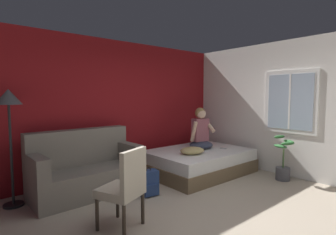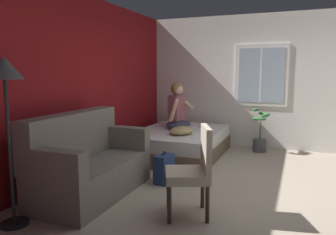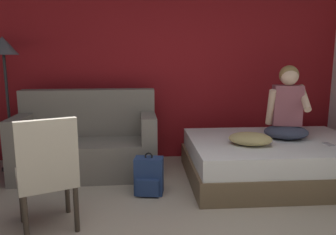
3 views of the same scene
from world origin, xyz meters
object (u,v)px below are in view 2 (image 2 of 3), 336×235
Objects in this scene: floor_lamp at (5,85)px; backpack at (165,170)px; potted_plant at (260,136)px; side_chair at (194,168)px; couch at (88,164)px; throw_pillow at (182,130)px; person_seated at (178,110)px; cell_phone at (200,127)px; bed at (179,143)px.

backpack is at bearing -27.85° from floor_lamp.
side_chair is at bearing 174.12° from potted_plant.
side_chair is at bearing -93.83° from couch.
side_chair is 2.04× the size of throw_pillow.
couch is at bearing 172.73° from person_seated.
person_seated reaches higher than throw_pillow.
side_chair reaches higher than backpack.
person_seated is 0.51× the size of floor_lamp.
floor_lamp reaches higher than throw_pillow.
bed is at bearing -30.35° from cell_phone.
couch is 2.02× the size of potted_plant.
floor_lamp is at bearing 169.09° from couch.
backpack is (-1.67, -0.43, -0.64)m from person_seated.
person_seated reaches higher than side_chair.
potted_plant reaches higher than throw_pillow.
floor_lamp is (-1.76, 0.93, 1.24)m from backpack.
person_seated is 1.03× the size of potted_plant.
backpack is 3.18× the size of cell_phone.
throw_pillow is 0.28× the size of floor_lamp.
potted_plant is (4.17, -1.96, -1.13)m from floor_lamp.
potted_plant is at bearing -63.08° from person_seated.
bed is 2.31m from couch.
cell_phone is at bearing -25.84° from bed.
side_chair is at bearing -140.85° from backpack.
backpack is 0.27× the size of floor_lamp.
backpack is at bearing -172.52° from throw_pillow.
cell_phone is at bearing 15.29° from side_chair.
potted_plant reaches higher than bed.
side_chair is at bearing -157.11° from throw_pillow.
couch reaches higher than backpack.
floor_lamp reaches higher than potted_plant.
potted_plant is at bearing -29.13° from couch.
potted_plant is (0.38, -1.12, -0.18)m from cell_phone.
person_seated is at bearing 116.92° from potted_plant.
couch is at bearing 150.87° from potted_plant.
couch reaches higher than side_chair.
throw_pillow is (-0.38, -0.19, 0.31)m from bed.
potted_plant is at bearing 104.26° from cell_phone.
side_chair is 3.28m from potted_plant.
backpack is 0.95× the size of throw_pillow.
person_seated is 6.08× the size of cell_phone.
bed is 0.61m from cell_phone.
side_chair is 2.98m from cell_phone.
potted_plant is at bearing -57.04° from bed.
floor_lamp is (-2.90, 0.78, 0.88)m from throw_pillow.
bed is 2.13× the size of side_chair.
side_chair is 0.58× the size of floor_lamp.
backpack is at bearing -44.39° from couch.
couch is 1.75× the size of side_chair.
side_chair reaches higher than bed.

